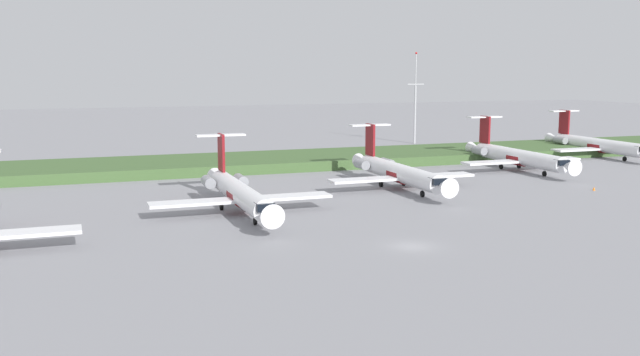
{
  "coord_description": "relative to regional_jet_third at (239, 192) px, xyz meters",
  "views": [
    {
      "loc": [
        -32.39,
        -62.76,
        17.88
      ],
      "look_at": [
        0.0,
        27.87,
        3.0
      ],
      "focal_mm": 39.68,
      "sensor_mm": 36.0,
      "label": 1
    }
  ],
  "objects": [
    {
      "name": "regional_jet_fourth",
      "position": [
        26.72,
        9.52,
        0.0
      ],
      "size": [
        22.81,
        31.0,
        9.0
      ],
      "color": "white",
      "rests_on": "ground"
    },
    {
      "name": "regional_jet_sixth",
      "position": [
        82.52,
        31.18,
        0.0
      ],
      "size": [
        22.81,
        31.0,
        9.0
      ],
      "color": "white",
      "rests_on": "ground"
    },
    {
      "name": "ground_plane",
      "position": [
        12.52,
        6.82,
        -2.54
      ],
      "size": [
        500.0,
        500.0,
        0.0
      ],
      "primitive_type": "plane",
      "color": "gray"
    },
    {
      "name": "grass_berm",
      "position": [
        12.52,
        39.86,
        -1.66
      ],
      "size": [
        320.0,
        20.0,
        1.76
      ],
      "primitive_type": "cube",
      "color": "#426033",
      "rests_on": "ground"
    },
    {
      "name": "safety_cone_front_marker",
      "position": [
        53.38,
        -2.18,
        -2.26
      ],
      "size": [
        0.44,
        0.44,
        0.55
      ],
      "primitive_type": "cone",
      "color": "orange",
      "rests_on": "ground"
    },
    {
      "name": "regional_jet_third",
      "position": [
        0.0,
        0.0,
        0.0
      ],
      "size": [
        22.81,
        31.0,
        9.0
      ],
      "color": "white",
      "rests_on": "ground"
    },
    {
      "name": "antenna_mast",
      "position": [
        59.12,
        66.96,
        6.56
      ],
      "size": [
        4.4,
        0.5,
        21.86
      ],
      "color": "#B2B2B7",
      "rests_on": "ground"
    },
    {
      "name": "regional_jet_fifth",
      "position": [
        55.23,
        19.99,
        0.0
      ],
      "size": [
        22.81,
        31.0,
        9.0
      ],
      "color": "white",
      "rests_on": "ground"
    }
  ]
}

